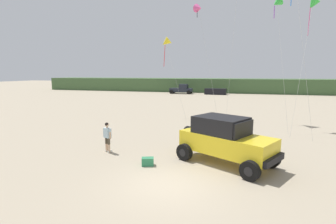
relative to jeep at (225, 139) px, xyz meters
name	(u,v)px	position (x,y,z in m)	size (l,w,h in m)	color
ground_plane	(168,184)	(-2.00, -3.01, -1.20)	(220.00, 220.00, 0.00)	tan
dune_ridge	(232,85)	(-1.07, 47.17, 0.30)	(90.00, 8.00, 3.00)	#426038
jeep	(225,139)	(0.00, 0.00, 0.00)	(4.99, 4.16, 2.26)	yellow
person_watching	(107,135)	(-6.33, 0.08, -0.26)	(0.57, 0.43, 1.67)	#DBB28E
cooler_box	(148,162)	(-3.49, -1.28, -1.01)	(0.56, 0.36, 0.38)	#2D7F51
distant_pickup	(182,89)	(-11.08, 39.99, -0.26)	(4.65, 2.48, 1.98)	#1E232D
distant_sedan	(216,91)	(-4.07, 39.77, -0.60)	(4.20, 1.70, 1.20)	black
kite_blue_swept	(277,3)	(3.07, 10.17, 8.47)	(1.43, 3.66, 10.19)	green
kite_red_delta	(313,5)	(5.54, 10.01, 8.15)	(2.23, 4.56, 9.85)	green
kite_yellow_diamond	(166,43)	(-6.58, 12.53, 6.06)	(3.29, 3.12, 7.84)	yellow
kite_orange_streamer	(199,8)	(-3.70, 14.40, 9.50)	(3.09, 3.25, 11.23)	#E04C93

